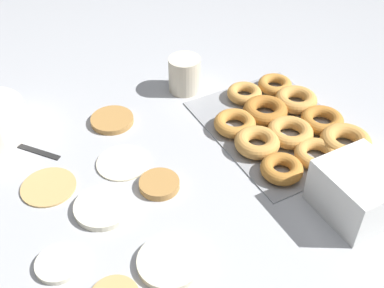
# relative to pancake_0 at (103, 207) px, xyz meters

# --- Properties ---
(ground_plane) EXTENTS (3.00, 3.00, 0.00)m
(ground_plane) POSITION_rel_pancake_0_xyz_m (0.05, -0.12, -0.01)
(ground_plane) COLOR #B2B5BA
(pancake_0) EXTENTS (0.12, 0.12, 0.01)m
(pancake_0) POSITION_rel_pancake_0_xyz_m (0.00, 0.00, 0.00)
(pancake_0) COLOR silver
(pancake_0) RESTS_ON ground_plane
(pancake_1) EXTENTS (0.11, 0.11, 0.01)m
(pancake_1) POSITION_rel_pancake_0_xyz_m (0.10, -0.08, -0.00)
(pancake_1) COLOR beige
(pancake_1) RESTS_ON ground_plane
(pancake_2) EXTENTS (0.11, 0.11, 0.01)m
(pancake_2) POSITION_rel_pancake_0_xyz_m (0.11, 0.08, -0.00)
(pancake_2) COLOR tan
(pancake_2) RESTS_ON ground_plane
(pancake_3) EXTENTS (0.10, 0.10, 0.01)m
(pancake_3) POSITION_rel_pancake_0_xyz_m (0.25, -0.12, 0.00)
(pancake_3) COLOR #B27F42
(pancake_3) RESTS_ON ground_plane
(pancake_4) EXTENTS (0.12, 0.12, 0.01)m
(pancake_4) POSITION_rel_pancake_0_xyz_m (-0.18, -0.06, -0.00)
(pancake_4) COLOR beige
(pancake_4) RESTS_ON ground_plane
(pancake_6) EXTENTS (0.08, 0.08, 0.02)m
(pancake_6) POSITION_rel_pancake_0_xyz_m (0.00, -0.13, 0.00)
(pancake_6) COLOR #B27F42
(pancake_6) RESTS_ON ground_plane
(pancake_7) EXTENTS (0.08, 0.08, 0.01)m
(pancake_7) POSITION_rel_pancake_0_xyz_m (-0.09, 0.12, -0.00)
(pancake_7) COLOR silver
(pancake_7) RESTS_ON ground_plane
(donut_tray) EXTENTS (0.39, 0.30, 0.04)m
(donut_tray) POSITION_rel_pancake_0_xyz_m (0.03, -0.46, 0.01)
(donut_tray) COLOR #93969B
(donut_tray) RESTS_ON ground_plane
(container_stack) EXTENTS (0.15, 0.13, 0.10)m
(container_stack) POSITION_rel_pancake_0_xyz_m (-0.23, -0.43, 0.04)
(container_stack) COLOR white
(container_stack) RESTS_ON ground_plane
(paper_cup) EXTENTS (0.08, 0.08, 0.09)m
(paper_cup) POSITION_rel_pancake_0_xyz_m (0.29, -0.34, 0.04)
(paper_cup) COLOR beige
(paper_cup) RESTS_ON ground_plane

